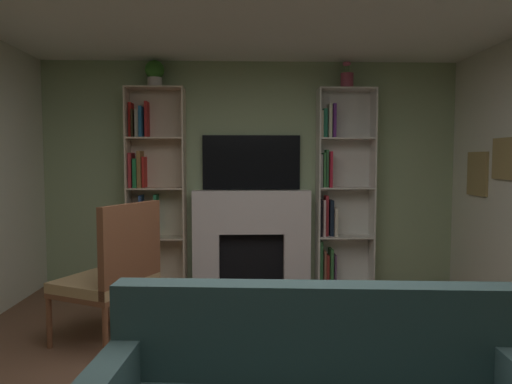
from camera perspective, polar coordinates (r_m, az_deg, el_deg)
name	(u,v)px	position (r m, az deg, el deg)	size (l,w,h in m)	color
wall_back_accent	(251,174)	(5.55, -0.59, 2.26)	(4.96, 0.06, 2.61)	#96AA7F
fireplace	(252,235)	(5.47, -0.55, -5.32)	(1.47, 0.52, 1.12)	white
tv	(251,162)	(5.48, -0.57, 3.63)	(1.14, 0.06, 0.63)	black
bookshelf_left	(150,192)	(5.52, -12.80, -0.04)	(0.66, 0.29, 2.29)	beige
bookshelf_right	(338,193)	(5.55, 9.94, -0.12)	(0.66, 0.27, 2.29)	silver
potted_plant	(155,73)	(5.54, -12.27, 14.05)	(0.21, 0.21, 0.30)	beige
vase_with_flowers	(347,79)	(5.57, 11.05, 13.38)	(0.15, 0.15, 0.30)	#98384E
armchair	(114,273)	(3.97, -16.97, -9.45)	(0.84, 0.87, 1.13)	brown
coffee_table	(296,356)	(2.88, 4.91, -19.32)	(0.74, 0.54, 0.39)	brown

